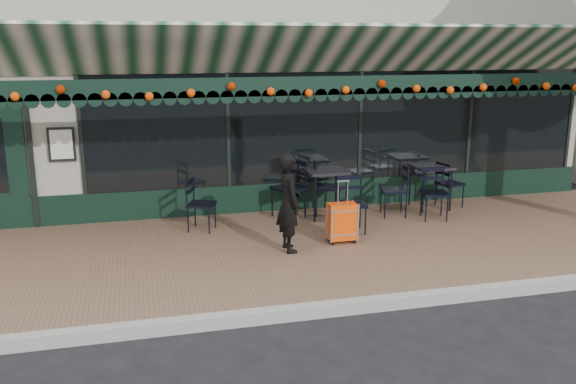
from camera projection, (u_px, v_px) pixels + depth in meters
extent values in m
plane|color=black|center=(364.00, 308.00, 7.29)|extent=(80.00, 80.00, 0.00)
cube|color=brown|center=(316.00, 249.00, 9.16)|extent=(18.00, 4.00, 0.15)
cube|color=#9E9E99|center=(367.00, 305.00, 7.20)|extent=(18.00, 0.16, 0.15)
cube|color=#A9A392|center=(244.00, 79.00, 14.29)|extent=(12.00, 8.00, 4.50)
cube|color=black|center=(349.00, 125.00, 10.93)|extent=(9.20, 0.04, 2.00)
cube|color=silver|center=(62.00, 144.00, 9.77)|extent=(0.42, 0.04, 0.55)
cube|color=black|center=(308.00, 86.00, 9.08)|extent=(12.00, 0.03, 0.28)
cylinder|color=#F05C07|center=(309.00, 88.00, 9.03)|extent=(11.60, 0.12, 0.12)
imported|color=black|center=(289.00, 202.00, 8.70)|extent=(0.38, 0.54, 1.44)
cube|color=#FC4707|center=(342.00, 221.00, 9.13)|extent=(0.42, 0.23, 0.56)
cube|color=black|center=(342.00, 241.00, 9.20)|extent=(0.42, 0.23, 0.06)
cube|color=silver|center=(343.00, 192.00, 9.02)|extent=(0.19, 0.03, 0.34)
cube|color=black|center=(431.00, 167.00, 10.93)|extent=(0.64, 0.64, 0.04)
cylinder|color=black|center=(423.00, 192.00, 10.71)|extent=(0.03, 0.03, 0.75)
cylinder|color=black|center=(451.00, 191.00, 10.84)|extent=(0.03, 0.03, 0.75)
cylinder|color=black|center=(410.00, 186.00, 11.22)|extent=(0.03, 0.03, 0.75)
cylinder|color=black|center=(437.00, 184.00, 11.35)|extent=(0.03, 0.03, 0.75)
cube|color=black|center=(326.00, 171.00, 10.41)|extent=(0.67, 0.67, 0.04)
cylinder|color=black|center=(315.00, 199.00, 10.18)|extent=(0.03, 0.03, 0.78)
cylinder|color=black|center=(346.00, 197.00, 10.31)|extent=(0.03, 0.03, 0.78)
cylinder|color=black|center=(306.00, 191.00, 10.71)|extent=(0.03, 0.03, 0.78)
cylinder|color=black|center=(336.00, 190.00, 10.84)|extent=(0.03, 0.03, 0.78)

